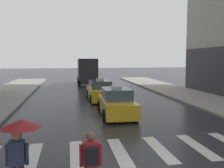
{
  "coord_description": "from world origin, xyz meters",
  "views": [
    {
      "loc": [
        -2.57,
        -5.45,
        3.4
      ],
      "look_at": [
        -0.15,
        8.0,
        1.96
      ],
      "focal_mm": 39.17,
      "sensor_mm": 36.0,
      "label": 1
    }
  ],
  "objects": [
    {
      "name": "pedestrian_with_umbrella",
      "position": [
        -3.76,
        0.6,
        1.52
      ],
      "size": [
        0.96,
        0.96,
        1.94
      ],
      "color": "#333338",
      "rests_on": "ground"
    },
    {
      "name": "box_truck",
      "position": [
        -0.22,
        25.66,
        1.85
      ],
      "size": [
        2.35,
        7.57,
        3.35
      ],
      "color": "#2D2D2D",
      "rests_on": "ground"
    },
    {
      "name": "taxi_lead",
      "position": [
        0.24,
        8.75,
        0.72
      ],
      "size": [
        2.0,
        4.57,
        1.8
      ],
      "color": "gold",
      "rests_on": "ground"
    },
    {
      "name": "taxi_second",
      "position": [
        -0.04,
        14.17,
        0.72
      ],
      "size": [
        1.97,
        4.56,
        1.8
      ],
      "color": "yellow",
      "rests_on": "ground"
    },
    {
      "name": "crosswalk_markings",
      "position": [
        -0.0,
        3.0,
        0.0
      ],
      "size": [
        11.3,
        2.8,
        0.01
      ],
      "color": "silver",
      "rests_on": "ground"
    },
    {
      "name": "pedestrian_with_backpack",
      "position": [
        -2.07,
        0.22,
        0.97
      ],
      "size": [
        0.55,
        0.43,
        1.65
      ],
      "color": "#473D33",
      "rests_on": "ground"
    }
  ]
}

